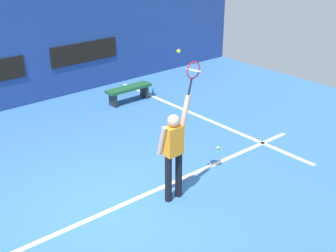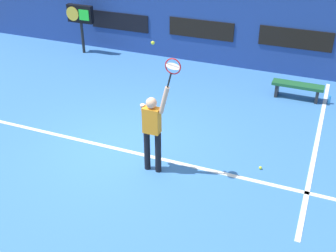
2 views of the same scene
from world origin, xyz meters
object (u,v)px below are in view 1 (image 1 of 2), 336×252
object	(u,v)px
tennis_racket	(193,72)
court_bench	(129,91)
tennis_player	(174,150)
water_bottle	(153,91)
spare_ball	(218,148)
tennis_ball	(179,51)

from	to	relation	value
tennis_racket	court_bench	distance (m)	5.43
tennis_player	water_bottle	bearing A→B (deg)	55.34
tennis_player	court_bench	world-z (taller)	tennis_player
tennis_racket	court_bench	size ratio (longest dim) A/B	0.45
water_bottle	spare_ball	world-z (taller)	water_bottle
tennis_ball	tennis_player	bearing A→B (deg)	149.98
tennis_player	court_bench	distance (m)	5.25
tennis_player	tennis_ball	distance (m)	1.80
tennis_racket	spare_ball	distance (m)	3.01
tennis_player	tennis_ball	world-z (taller)	tennis_ball
tennis_player	tennis_racket	size ratio (longest dim) A/B	3.17
spare_ball	court_bench	bearing A→B (deg)	86.44
court_bench	spare_ball	xyz separation A→B (m)	(-0.23, -3.78, -0.30)
tennis_ball	court_bench	world-z (taller)	tennis_ball
tennis_ball	spare_ball	xyz separation A→B (m)	(2.04, 0.91, -2.77)
water_bottle	spare_ball	bearing A→B (deg)	-106.40
tennis_player	water_bottle	world-z (taller)	tennis_player
tennis_player	court_bench	size ratio (longest dim) A/B	1.42
tennis_player	court_bench	bearing A→B (deg)	63.30
spare_ball	tennis_player	bearing A→B (deg)	-157.42
tennis_racket	water_bottle	world-z (taller)	tennis_racket
water_bottle	tennis_ball	bearing A→B (deg)	-123.90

